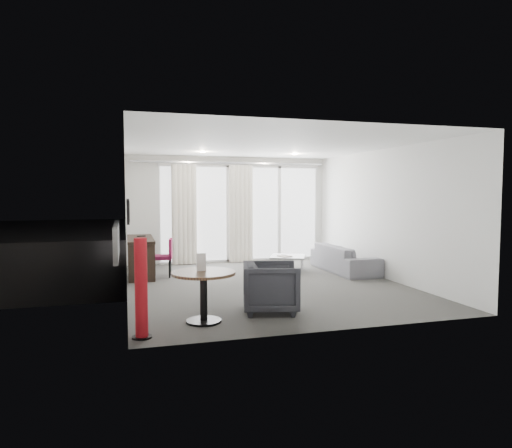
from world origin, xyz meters
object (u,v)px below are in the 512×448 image
object	(u,v)px
desk	(141,257)
red_lamp	(141,288)
round_table	(204,297)
sofa	(344,258)
tub_armchair	(271,287)
coffee_table	(288,263)
rattan_chair_a	(247,240)
desk_chair	(162,258)
rattan_chair_b	(290,237)

from	to	relation	value
desk	red_lamp	world-z (taller)	red_lamp
round_table	sofa	distance (m)	4.73
red_lamp	tub_armchair	size ratio (longest dim) A/B	1.51
round_table	coffee_table	xyz separation A→B (m)	(2.45, 3.45, -0.17)
round_table	rattan_chair_a	bearing A→B (deg)	69.90
desk_chair	tub_armchair	bearing A→B (deg)	-59.37
desk_chair	sofa	distance (m)	3.92
desk_chair	coffee_table	bearing A→B (deg)	7.70
coffee_table	red_lamp	bearing A→B (deg)	-129.93
coffee_table	sofa	bearing A→B (deg)	-19.16
rattan_chair_a	coffee_table	bearing A→B (deg)	-79.66
desk	coffee_table	distance (m)	3.17
round_table	tub_armchair	xyz separation A→B (m)	(1.03, 0.25, 0.02)
desk	desk_chair	distance (m)	0.50
tub_armchair	sofa	world-z (taller)	tub_armchair
desk	tub_armchair	distance (m)	3.92
desk_chair	tub_armchair	xyz separation A→B (m)	(1.31, -3.24, -0.03)
red_lamp	rattan_chair_a	distance (m)	7.16
coffee_table	rattan_chair_b	distance (m)	3.76
red_lamp	tub_armchair	bearing A→B (deg)	20.98
desk_chair	rattan_chair_a	distance (m)	3.55
desk	round_table	size ratio (longest dim) A/B	1.96
red_lamp	tub_armchair	distance (m)	1.99
round_table	rattan_chair_b	bearing A→B (deg)	61.43
tub_armchair	rattan_chair_a	distance (m)	5.89
desk	red_lamp	distance (m)	4.24
desk	sofa	bearing A→B (deg)	-9.65
desk	coffee_table	world-z (taller)	desk
red_lamp	desk	bearing A→B (deg)	88.36
rattan_chair_b	desk_chair	bearing A→B (deg)	-155.41
desk	rattan_chair_a	bearing A→B (deg)	37.80
coffee_table	sofa	size ratio (longest dim) A/B	0.38
red_lamp	coffee_table	distance (m)	5.11
tub_armchair	rattan_chair_b	distance (m)	7.25
sofa	tub_armchair	bearing A→B (deg)	137.15
tub_armchair	sofa	distance (m)	3.80
red_lamp	rattan_chair_b	world-z (taller)	red_lamp
coffee_table	rattan_chair_a	distance (m)	2.60
desk	round_table	distance (m)	3.84
desk	red_lamp	size ratio (longest dim) A/B	1.40
red_lamp	rattan_chair_a	xyz separation A→B (m)	(3.03, 6.48, -0.17)
round_table	tub_armchair	distance (m)	1.06
rattan_chair_b	round_table	bearing A→B (deg)	-134.37
tub_armchair	rattan_chair_a	bearing A→B (deg)	2.03
red_lamp	rattan_chair_a	size ratio (longest dim) A/B	1.41
desk	sofa	world-z (taller)	desk
desk_chair	tub_armchair	world-z (taller)	desk_chair
sofa	coffee_table	bearing A→B (deg)	70.84
red_lamp	sofa	world-z (taller)	red_lamp
sofa	rattan_chair_b	bearing A→B (deg)	-2.54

